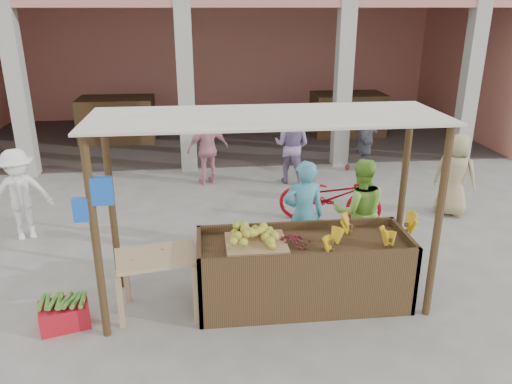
{
  "coord_description": "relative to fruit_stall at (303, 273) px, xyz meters",
  "views": [
    {
      "loc": [
        -0.68,
        -5.38,
        3.53
      ],
      "look_at": [
        0.04,
        1.2,
        1.05
      ],
      "focal_mm": 35.0,
      "sensor_mm": 36.0,
      "label": 1
    }
  ],
  "objects": [
    {
      "name": "ground",
      "position": [
        -0.5,
        0.0,
        -0.4
      ],
      "size": [
        60.0,
        60.0,
        0.0
      ],
      "primitive_type": "plane",
      "color": "slate",
      "rests_on": "ground"
    },
    {
      "name": "market_building",
      "position": [
        -0.45,
        8.93,
        2.3
      ],
      "size": [
        14.4,
        6.4,
        4.2
      ],
      "color": "tan",
      "rests_on": "ground"
    },
    {
      "name": "fruit_stall",
      "position": [
        0.0,
        0.0,
        0.0
      ],
      "size": [
        2.6,
        0.95,
        0.8
      ],
      "primitive_type": "cube",
      "color": "#503720",
      "rests_on": "ground"
    },
    {
      "name": "stall_awning",
      "position": [
        -0.51,
        0.06,
        1.58
      ],
      "size": [
        4.09,
        1.35,
        2.39
      ],
      "color": "#503720",
      "rests_on": "ground"
    },
    {
      "name": "banana_heap",
      "position": [
        0.8,
        0.0,
        0.51
      ],
      "size": [
        1.21,
        0.66,
        0.22
      ],
      "primitive_type": null,
      "color": "yellow",
      "rests_on": "fruit_stall"
    },
    {
      "name": "melon_tray",
      "position": [
        -0.59,
        0.01,
        0.49
      ],
      "size": [
        0.73,
        0.63,
        0.2
      ],
      "color": "#A88056",
      "rests_on": "fruit_stall"
    },
    {
      "name": "berry_heap",
      "position": [
        -0.14,
        -0.0,
        0.47
      ],
      "size": [
        0.47,
        0.38,
        0.15
      ],
      "primitive_type": "ellipsoid",
      "color": "maroon",
      "rests_on": "fruit_stall"
    },
    {
      "name": "side_table",
      "position": [
        -1.76,
        -0.05,
        0.24
      ],
      "size": [
        1.06,
        0.81,
        0.78
      ],
      "rotation": [
        0.0,
        0.0,
        0.19
      ],
      "color": "tan",
      "rests_on": "ground"
    },
    {
      "name": "papaya_pile",
      "position": [
        -1.76,
        -0.05,
        0.49
      ],
      "size": [
        0.78,
        0.44,
        0.22
      ],
      "primitive_type": null,
      "color": "#499932",
      "rests_on": "side_table"
    },
    {
      "name": "red_crate",
      "position": [
        -2.86,
        -0.21,
        -0.26
      ],
      "size": [
        0.64,
        0.53,
        0.28
      ],
      "primitive_type": "cube",
      "rotation": [
        0.0,
        0.0,
        0.28
      ],
      "color": "red",
      "rests_on": "ground"
    },
    {
      "name": "plantain_bundle",
      "position": [
        -2.86,
        -0.21,
        -0.07
      ],
      "size": [
        0.44,
        0.31,
        0.09
      ],
      "primitive_type": null,
      "color": "#4E812F",
      "rests_on": "red_crate"
    },
    {
      "name": "produce_sacks",
      "position": [
        2.25,
        5.23,
        -0.13
      ],
      "size": [
        0.72,
        0.45,
        0.55
      ],
      "color": "maroon",
      "rests_on": "ground"
    },
    {
      "name": "vendor_blue",
      "position": [
        0.17,
        0.86,
        0.45
      ],
      "size": [
        0.65,
        0.48,
        1.71
      ],
      "primitive_type": "imported",
      "rotation": [
        0.0,
        0.0,
        3.16
      ],
      "color": "#4AA8C3",
      "rests_on": "ground"
    },
    {
      "name": "vendor_green",
      "position": [
        1.0,
        0.96,
        0.42
      ],
      "size": [
        0.83,
        0.53,
        1.65
      ],
      "primitive_type": "imported",
      "rotation": [
        0.0,
        0.0,
        3.05
      ],
      "color": "#92D046",
      "rests_on": "ground"
    },
    {
      "name": "motorcycle",
      "position": [
        0.95,
        2.41,
        0.08
      ],
      "size": [
        1.21,
        1.95,
        0.96
      ],
      "primitive_type": "imported",
      "rotation": [
        0.0,
        0.0,
        1.23
      ],
      "color": "#9B0A13",
      "rests_on": "ground"
    },
    {
      "name": "shopper_a",
      "position": [
        -4.07,
        2.31,
        0.4
      ],
      "size": [
        1.15,
        0.87,
        1.6
      ],
      "primitive_type": "imported",
      "rotation": [
        0.0,
        0.0,
        0.39
      ],
      "color": "white",
      "rests_on": "ground"
    },
    {
      "name": "shopper_b",
      "position": [
        -1.08,
        4.65,
        0.41
      ],
      "size": [
        1.06,
        0.8,
        1.61
      ],
      "primitive_type": "imported",
      "rotation": [
        0.0,
        0.0,
        3.5
      ],
      "color": "pink",
      "rests_on": "ground"
    },
    {
      "name": "shopper_c",
      "position": [
        3.21,
        2.49,
        0.42
      ],
      "size": [
        0.94,
        0.9,
        1.65
      ],
      "primitive_type": "imported",
      "rotation": [
        0.0,
        0.0,
        2.46
      ],
      "color": "tan",
      "rests_on": "ground"
    },
    {
      "name": "shopper_d",
      "position": [
        2.46,
        5.21,
        0.36
      ],
      "size": [
        1.11,
        1.52,
        1.52
      ],
      "primitive_type": "imported",
      "rotation": [
        0.0,
        0.0,
        1.14
      ],
      "color": "#504F5B",
      "rests_on": "ground"
    },
    {
      "name": "shopper_f",
      "position": [
        0.66,
        4.55,
        0.48
      ],
      "size": [
        0.99,
        0.86,
        1.75
      ],
      "primitive_type": "imported",
      "rotation": [
        0.0,
        0.0,
        2.61
      ],
      "color": "gray",
      "rests_on": "ground"
    }
  ]
}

